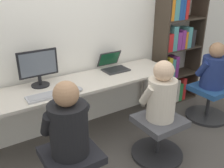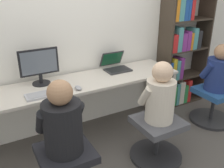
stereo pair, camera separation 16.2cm
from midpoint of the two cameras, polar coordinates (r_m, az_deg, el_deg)
The scene contains 13 objects.
ground_plane at distance 3.02m, azimuth -1.65°, elevation -14.58°, with size 14.00×14.00×0.00m, color #4C4742.
wall_back at distance 3.03m, azimuth -7.80°, elevation 12.56°, with size 10.00×0.05×2.60m.
desk at distance 2.89m, azimuth -4.50°, elevation -0.52°, with size 2.30×0.59×0.76m.
desktop_monitor at distance 2.78m, azimuth -14.65°, elevation 3.92°, with size 0.42×0.20×0.40m.
laptop at distance 3.19m, azimuth 2.34°, elevation 4.10°, with size 0.31×0.32×0.22m.
keyboard at distance 2.57m, azimuth -12.51°, elevation -2.12°, with size 0.46×0.16×0.03m.
computer_mouse_by_keyboard at distance 2.64m, azimuth -6.00°, elevation -0.88°, with size 0.06×0.11×0.03m.
office_chair_right at distance 2.82m, azimuth 11.91°, elevation -11.90°, with size 0.58×0.58×0.48m.
person_at_monitor at distance 2.09m, azimuth -9.09°, elevation -8.63°, with size 0.40×0.33×0.65m.
person_at_laptop at distance 2.57m, azimuth 12.76°, elevation -2.61°, with size 0.36×0.31×0.64m.
bookshelf at distance 3.85m, azimuth 16.56°, elevation 6.85°, with size 0.77×0.30×1.74m.
office_chair_side at distance 3.72m, azimuth 23.27°, elevation -4.25°, with size 0.58×0.58×0.48m.
person_near_shelf at distance 3.54m, azimuth 24.43°, elevation 2.73°, with size 0.39×0.32×0.61m.
Camera 2 is at (-1.02, -2.17, 1.85)m, focal length 40.00 mm.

